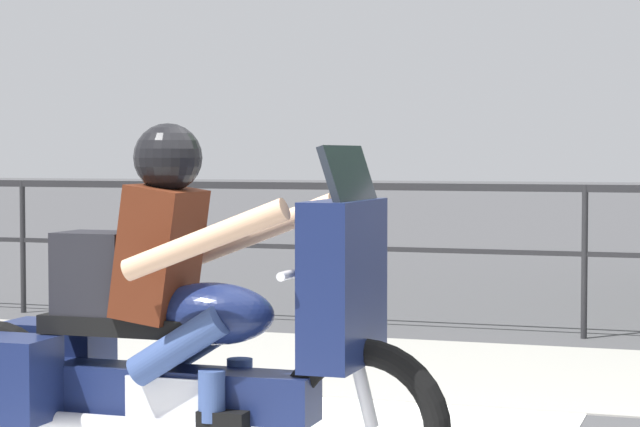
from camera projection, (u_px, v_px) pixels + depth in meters
name	position (u px, v px, depth m)	size (l,w,h in m)	color
sidewalk_band	(553.00, 375.00, 8.25)	(44.00, 2.40, 0.01)	#99968E
fence_railing	(585.00, 218.00, 9.85)	(36.00, 0.05, 1.22)	#232326
motorcycle	(169.00, 335.00, 5.25)	(2.45, 0.76, 1.60)	black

